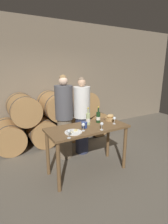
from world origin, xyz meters
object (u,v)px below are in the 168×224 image
wine_glass_left (83,125)px  wine_glass_center (102,124)px  person_right (82,116)px  cheese_plate (73,132)px  blue_crock (84,125)px  bread_basket (110,118)px  wine_glass_far_left (69,132)px  tasting_table (88,134)px  wine_glass_right (114,119)px  wine_bottle_white (88,119)px  person_left (64,117)px  wine_bottle_red (98,117)px

wine_glass_left → wine_glass_center: bearing=-21.8°
person_right → cheese_plate: (-0.63, -0.86, 0.03)m
blue_crock → bread_basket: 0.69m
wine_glass_far_left → wine_glass_left: bearing=25.3°
cheese_plate → wine_glass_center: (0.48, -0.13, 0.09)m
tasting_table → wine_glass_right: (0.53, -0.10, 0.24)m
blue_crock → wine_glass_center: bearing=-49.2°
person_right → bread_basket: size_ratio=8.19×
wine_bottle_white → bread_basket: wine_bottle_white is taller
person_left → wine_glass_far_left: (-0.37, -1.03, 0.09)m
blue_crock → person_left: bearing=95.1°
wine_bottle_red → wine_glass_left: bearing=-151.9°
person_left → wine_bottle_red: bearing=-53.5°
bread_basket → wine_glass_center: bearing=-142.0°
wine_bottle_red → wine_glass_center: wine_bottle_red is taller
tasting_table → person_right: person_right is taller
tasting_table → bread_basket: bearing=10.8°
bread_basket → wine_glass_center: 0.60m
wine_bottle_red → person_left: bearing=126.5°
wine_bottle_red → wine_glass_center: size_ratio=2.30×
wine_glass_left → wine_glass_center: (0.30, -0.12, 0.00)m
blue_crock → wine_glass_far_left: (-0.43, -0.28, 0.04)m
wine_glass_center → cheese_plate: bearing=165.2°
wine_glass_far_left → wine_glass_right: (1.04, 0.19, 0.00)m
blue_crock → wine_glass_far_left: 0.52m
wine_glass_right → wine_glass_center: bearing=-159.2°
person_left → person_right: person_left is taller
tasting_table → bread_basket: size_ratio=6.98×
cheese_plate → wine_glass_right: wine_glass_right is taller
wine_glass_far_left → cheese_plate: bearing=47.5°
wine_glass_far_left → blue_crock: bearing=33.3°
wine_bottle_white → wine_glass_center: 0.36m
wine_bottle_red → wine_glass_left: wine_bottle_red is taller
tasting_table → wine_bottle_white: (0.07, 0.11, 0.25)m
person_left → wine_glass_center: size_ratio=12.90×
tasting_table → wine_bottle_white: wine_bottle_white is taller
wine_glass_right → person_right: bearing=106.6°
cheese_plate → wine_glass_right: size_ratio=2.08×
tasting_table → wine_glass_left: 0.32m
person_left → wine_glass_left: person_left is taller
tasting_table → wine_glass_right: 0.59m
tasting_table → cheese_plate: cheese_plate is taller
cheese_plate → wine_glass_far_left: wine_glass_far_left is taller
bread_basket → wine_glass_far_left: size_ratio=1.52×
person_left → cheese_plate: 0.88m
wine_bottle_red → cheese_plate: (-0.66, -0.24, -0.10)m
person_left → wine_bottle_red: size_ratio=5.62×
person_right → cheese_plate: bearing=-126.5°
wine_bottle_white → wine_glass_far_left: 0.71m
blue_crock → wine_glass_right: wine_glass_right is taller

